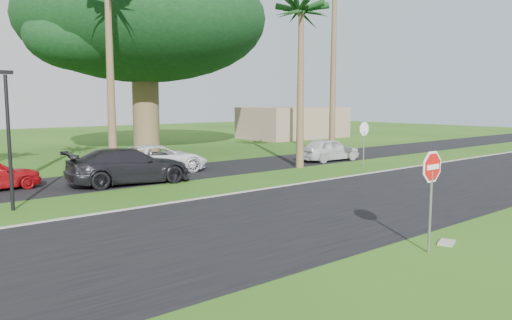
{
  "coord_description": "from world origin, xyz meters",
  "views": [
    {
      "loc": [
        -10.23,
        -9.34,
        3.67
      ],
      "look_at": [
        -0.24,
        2.65,
        1.8
      ],
      "focal_mm": 35.0,
      "sensor_mm": 36.0,
      "label": 1
    }
  ],
  "objects": [
    {
      "name": "utility_slab",
      "position": [
        1.53,
        -2.89,
        0.03
      ],
      "size": [
        0.63,
        0.51,
        0.06
      ],
      "primitive_type": "cube",
      "rotation": [
        0.0,
        0.0,
        0.33
      ],
      "color": "gray",
      "rests_on": "ground"
    },
    {
      "name": "car_pickup",
      "position": [
        12.38,
        10.91,
        0.69
      ],
      "size": [
        4.15,
        1.94,
        1.38
      ],
      "primitive_type": "imported",
      "rotation": [
        0.0,
        0.0,
        1.49
      ],
      "color": "silver",
      "rests_on": "ground"
    },
    {
      "name": "stop_sign_far",
      "position": [
        12.0,
        8.0,
        1.77
      ],
      "size": [
        1.05,
        0.07,
        2.62
      ],
      "rotation": [
        0.0,
        0.0,
        3.14
      ],
      "color": "gray",
      "rests_on": "ground"
    },
    {
      "name": "parking_strip",
      "position": [
        0.0,
        12.5,
        0.01
      ],
      "size": [
        120.0,
        5.0,
        0.02
      ],
      "primitive_type": "cube",
      "color": "black",
      "rests_on": "ground"
    },
    {
      "name": "curb",
      "position": [
        0.0,
        6.05,
        0.03
      ],
      "size": [
        120.0,
        0.12,
        0.06
      ],
      "primitive_type": "cube",
      "color": "gray",
      "rests_on": "ground"
    },
    {
      "name": "palm_right_near",
      "position": [
        9.0,
        10.0,
        8.19
      ],
      "size": [
        5.0,
        5.0,
        9.5
      ],
      "color": "brown",
      "rests_on": "ground"
    },
    {
      "name": "canopy_tree",
      "position": [
        6.0,
        22.0,
        8.95
      ],
      "size": [
        16.5,
        16.5,
        13.12
      ],
      "color": "brown",
      "rests_on": "ground"
    },
    {
      "name": "ground",
      "position": [
        0.0,
        0.0,
        0.0
      ],
      "size": [
        120.0,
        120.0,
        0.0
      ],
      "primitive_type": "plane",
      "color": "#244E13",
      "rests_on": "ground"
    },
    {
      "name": "car_minivan",
      "position": [
        2.06,
        13.2,
        0.7
      ],
      "size": [
        5.38,
        3.14,
        1.41
      ],
      "primitive_type": "imported",
      "rotation": [
        0.0,
        0.0,
        1.4
      ],
      "color": "white",
      "rests_on": "ground"
    },
    {
      "name": "road",
      "position": [
        0.0,
        2.0,
        0.01
      ],
      "size": [
        120.0,
        8.0,
        0.02
      ],
      "primitive_type": "cube",
      "color": "black",
      "rests_on": "ground"
    },
    {
      "name": "stop_sign_near",
      "position": [
        0.5,
        -3.0,
        1.77
      ],
      "size": [
        1.05,
        0.07,
        2.62
      ],
      "color": "gray",
      "rests_on": "ground"
    },
    {
      "name": "building_far",
      "position": [
        24.0,
        26.0,
        1.5
      ],
      "size": [
        10.0,
        6.0,
        3.0
      ],
      "primitive_type": "cube",
      "color": "gray",
      "rests_on": "ground"
    },
    {
      "name": "car_dark",
      "position": [
        -0.61,
        10.92,
        0.78
      ],
      "size": [
        5.63,
        2.83,
        1.57
      ],
      "primitive_type": "imported",
      "rotation": [
        0.0,
        0.0,
        1.45
      ],
      "color": "black",
      "rests_on": "ground"
    },
    {
      "name": "streetlight_right",
      "position": [
        -6.0,
        8.5,
        2.65
      ],
      "size": [
        0.45,
        0.25,
        4.64
      ],
      "color": "black",
      "rests_on": "ground"
    }
  ]
}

